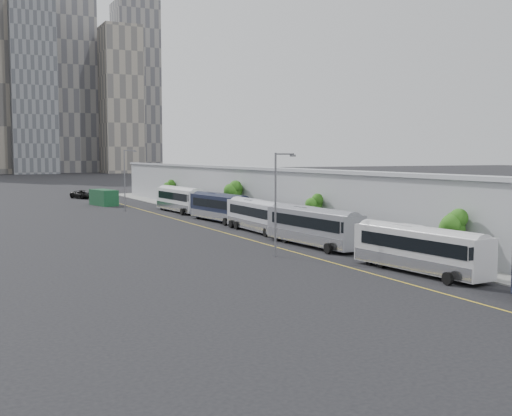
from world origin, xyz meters
TOP-DOWN VIEW (x-y plane):
  - sidewalk at (9.00, 55.00)m, footprint 10.00×170.00m
  - lane_line at (-1.50, 55.00)m, footprint 0.12×160.00m
  - depot at (12.99, 55.00)m, footprint 12.45×160.40m
  - skyline at (-2.90, 324.16)m, footprint 145.00×64.00m
  - bus_2 at (1.80, 34.04)m, footprint 3.57×12.24m
  - bus_3 at (1.94, 49.63)m, footprint 3.45×13.09m
  - bus_4 at (2.35, 62.65)m, footprint 2.88×12.66m
  - bus_5 at (2.73, 74.73)m, footprint 3.75×13.05m
  - bus_6 at (2.59, 90.48)m, footprint 3.35×13.48m
  - tree_1 at (5.76, 34.93)m, footprint 2.09×2.09m
  - tree_2 at (5.91, 56.23)m, footprint 1.78×1.78m
  - tree_3 at (5.55, 77.01)m, footprint 2.51×2.51m
  - tree_4 at (5.86, 105.53)m, footprint 1.87×1.87m
  - street_lamp_near at (-4.02, 45.80)m, footprint 2.04×0.22m
  - street_lamp_far at (-4.43, 95.80)m, footprint 2.04×0.22m
  - shipping_container at (-5.00, 108.91)m, footprint 3.88×7.03m
  - suv at (-4.89, 128.28)m, footprint 4.73×6.72m

SIDE VIEW (x-z plane):
  - lane_line at x=-1.50m, z-range 0.00..0.02m
  - sidewalk at x=9.00m, z-range 0.00..0.12m
  - suv at x=-4.89m, z-range 0.00..1.70m
  - shipping_container at x=-5.00m, z-range 0.00..2.77m
  - bus_2 at x=1.80m, z-range -0.28..3.25m
  - bus_4 at x=2.35m, z-range -0.29..3.40m
  - bus_5 at x=2.73m, z-range -0.29..3.47m
  - bus_3 at x=1.94m, z-range -0.30..3.49m
  - bus_6 at x=2.59m, z-range -0.30..3.60m
  - tree_4 at x=5.86m, z-range 1.12..5.27m
  - tree_1 at x=5.76m, z-range 1.15..5.58m
  - tree_2 at x=5.91m, z-range 1.25..5.60m
  - depot at x=12.99m, z-range -0.09..7.11m
  - tree_3 at x=5.55m, z-range 1.34..6.57m
  - street_lamp_near at x=-4.02m, z-range 0.69..9.73m
  - street_lamp_far at x=-4.43m, z-range 0.70..10.33m
  - skyline at x=-2.90m, z-range -9.15..110.85m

